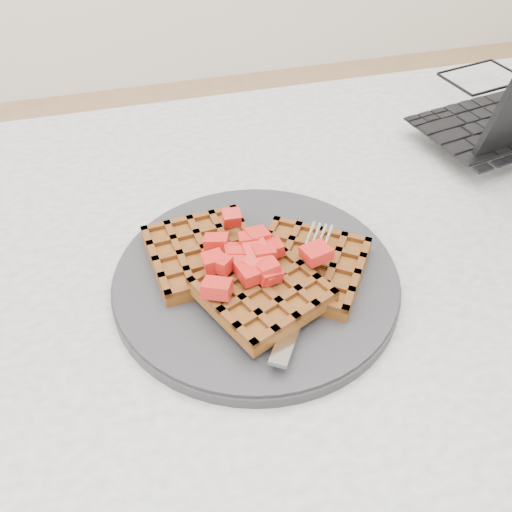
# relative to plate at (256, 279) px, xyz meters

# --- Properties ---
(table) EXTENTS (1.20, 0.80, 0.75)m
(table) POSITION_rel_plate_xyz_m (0.04, 0.00, -0.12)
(table) COLOR #BCBCBA
(table) RESTS_ON ground
(plate) EXTENTS (0.28, 0.28, 0.02)m
(plate) POSITION_rel_plate_xyz_m (0.00, 0.00, 0.00)
(plate) COLOR #262628
(plate) RESTS_ON table
(waffles) EXTENTS (0.22, 0.20, 0.03)m
(waffles) POSITION_rel_plate_xyz_m (0.00, -0.00, 0.02)
(waffles) COLOR brown
(waffles) RESTS_ON plate
(strawberry_pile) EXTENTS (0.15, 0.15, 0.02)m
(strawberry_pile) POSITION_rel_plate_xyz_m (-0.00, -0.00, 0.05)
(strawberry_pile) COLOR #9E0707
(strawberry_pile) RESTS_ON waffles
(fork) EXTENTS (0.12, 0.17, 0.02)m
(fork) POSITION_rel_plate_xyz_m (0.04, -0.04, 0.02)
(fork) COLOR silver
(fork) RESTS_ON plate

